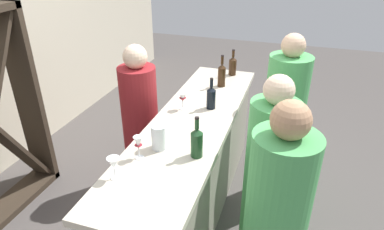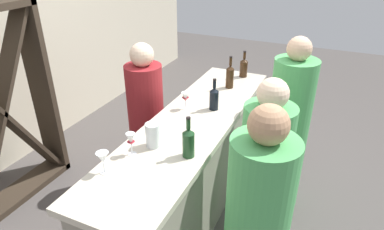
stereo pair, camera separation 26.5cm
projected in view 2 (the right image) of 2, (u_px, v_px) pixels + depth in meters
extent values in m
plane|color=#4C4744|center=(192.00, 210.00, 3.19)|extent=(12.00, 12.00, 0.00)
cube|color=gray|center=(192.00, 171.00, 2.98)|extent=(2.42, 0.54, 0.91)
cube|color=beige|center=(192.00, 123.00, 2.76)|extent=(2.50, 0.62, 0.05)
cube|color=#33281E|center=(42.00, 92.00, 3.39)|extent=(0.06, 0.28, 1.81)
cube|color=#33281E|center=(22.00, 190.00, 3.39)|extent=(1.06, 0.28, 0.06)
cylinder|color=#193D1E|center=(188.00, 145.00, 2.26)|extent=(0.08, 0.08, 0.18)
cone|color=#193D1E|center=(188.00, 131.00, 2.21)|extent=(0.08, 0.08, 0.03)
cylinder|color=#193D1E|center=(188.00, 124.00, 2.19)|extent=(0.03, 0.03, 0.07)
cylinder|color=black|center=(188.00, 118.00, 2.17)|extent=(0.03, 0.03, 0.01)
cylinder|color=black|center=(214.00, 100.00, 2.89)|extent=(0.08, 0.08, 0.17)
cone|color=black|center=(214.00, 90.00, 2.84)|extent=(0.08, 0.08, 0.03)
cylinder|color=black|center=(214.00, 84.00, 2.82)|extent=(0.03, 0.03, 0.07)
cylinder|color=black|center=(215.00, 80.00, 2.80)|extent=(0.03, 0.03, 0.01)
cylinder|color=#331E0F|center=(230.00, 78.00, 3.30)|extent=(0.08, 0.08, 0.19)
cone|color=#331E0F|center=(230.00, 67.00, 3.25)|extent=(0.08, 0.08, 0.04)
cylinder|color=#331E0F|center=(231.00, 62.00, 3.22)|extent=(0.03, 0.03, 0.08)
cylinder|color=black|center=(231.00, 57.00, 3.20)|extent=(0.03, 0.03, 0.01)
cylinder|color=#331E0F|center=(244.00, 69.00, 3.57)|extent=(0.08, 0.08, 0.17)
cone|color=#331E0F|center=(244.00, 60.00, 3.53)|extent=(0.08, 0.08, 0.03)
cylinder|color=#331E0F|center=(245.00, 55.00, 3.50)|extent=(0.03, 0.03, 0.07)
cylinder|color=black|center=(245.00, 52.00, 3.48)|extent=(0.03, 0.03, 0.01)
cylinder|color=white|center=(186.00, 108.00, 2.94)|extent=(0.06, 0.06, 0.00)
cylinder|color=white|center=(185.00, 104.00, 2.92)|extent=(0.01, 0.01, 0.07)
cone|color=white|center=(185.00, 97.00, 2.89)|extent=(0.07, 0.07, 0.08)
cone|color=maroon|center=(185.00, 99.00, 2.90)|extent=(0.06, 0.06, 0.03)
cylinder|color=white|center=(132.00, 154.00, 2.32)|extent=(0.06, 0.06, 0.00)
cylinder|color=white|center=(132.00, 149.00, 2.30)|extent=(0.01, 0.01, 0.07)
cone|color=white|center=(131.00, 139.00, 2.26)|extent=(0.06, 0.06, 0.09)
cone|color=maroon|center=(131.00, 143.00, 2.28)|extent=(0.05, 0.05, 0.02)
cylinder|color=white|center=(105.00, 172.00, 2.14)|extent=(0.06, 0.06, 0.00)
cylinder|color=white|center=(104.00, 167.00, 2.12)|extent=(0.01, 0.01, 0.07)
cone|color=white|center=(103.00, 158.00, 2.09)|extent=(0.08, 0.08, 0.07)
cylinder|color=silver|center=(153.00, 135.00, 2.37)|extent=(0.10, 0.10, 0.18)
sphere|color=tan|center=(269.00, 125.00, 1.56)|extent=(0.20, 0.20, 0.20)
cylinder|color=#4CA559|center=(286.00, 137.00, 2.99)|extent=(0.39, 0.39, 1.42)
sphere|color=#D8AD8C|center=(299.00, 49.00, 2.62)|extent=(0.20, 0.20, 0.20)
cylinder|color=#4CA559|center=(261.00, 189.00, 2.45)|extent=(0.38, 0.38, 1.32)
sphere|color=beige|center=(273.00, 94.00, 2.10)|extent=(0.20, 0.20, 0.20)
cylinder|color=maroon|center=(147.00, 126.00, 3.34)|extent=(0.35, 0.35, 1.25)
sphere|color=beige|center=(142.00, 55.00, 3.00)|extent=(0.22, 0.22, 0.22)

